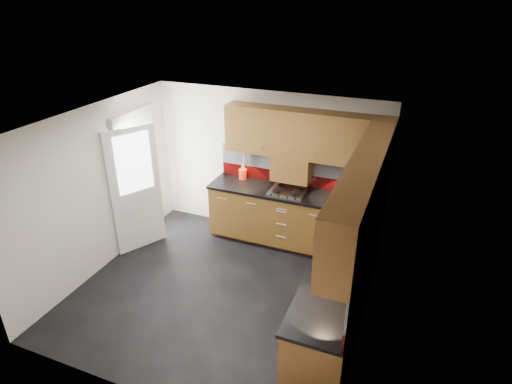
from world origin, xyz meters
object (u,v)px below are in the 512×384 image
at_px(gas_hob, 288,191).
at_px(food_processor, 360,209).
at_px(utensil_pot, 243,173).
at_px(toaster, 375,199).

relative_size(gas_hob, food_processor, 1.90).
bearing_deg(utensil_pot, gas_hob, -14.26).
xyz_separation_m(gas_hob, utensil_pot, (-0.84, 0.21, 0.09)).
bearing_deg(utensil_pot, food_processor, -16.81).
xyz_separation_m(utensil_pot, food_processor, (2.00, -0.60, 0.03)).
bearing_deg(utensil_pot, toaster, -2.99).
height_order(gas_hob, toaster, toaster).
bearing_deg(gas_hob, toaster, 4.50).
bearing_deg(food_processor, gas_hob, 161.37).
height_order(utensil_pot, food_processor, utensil_pot).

